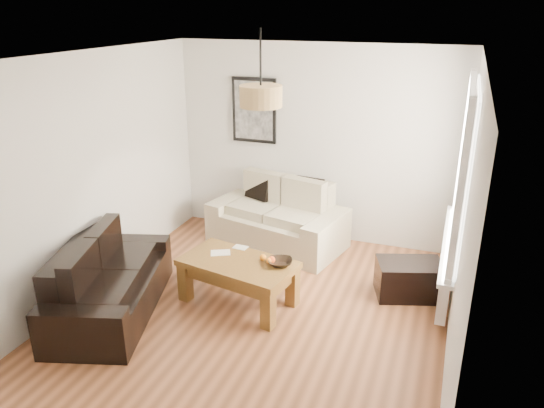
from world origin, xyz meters
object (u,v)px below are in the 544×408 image
(sofa_leather, at_px, (110,279))
(coffee_table, at_px, (238,282))
(ottoman, at_px, (409,279))
(loveseat_cream, at_px, (277,215))

(sofa_leather, distance_m, coffee_table, 1.33)
(sofa_leather, distance_m, ottoman, 3.21)
(sofa_leather, xyz_separation_m, coffee_table, (1.17, 0.62, -0.13))
(loveseat_cream, distance_m, sofa_leather, 2.40)
(loveseat_cream, relative_size, ottoman, 2.47)
(ottoman, bearing_deg, coffee_table, -155.62)
(ottoman, bearing_deg, sofa_leather, -154.10)
(sofa_leather, bearing_deg, coffee_table, -79.07)
(loveseat_cream, xyz_separation_m, coffee_table, (0.10, -1.52, -0.18))
(sofa_leather, height_order, ottoman, sofa_leather)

